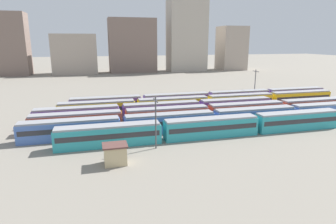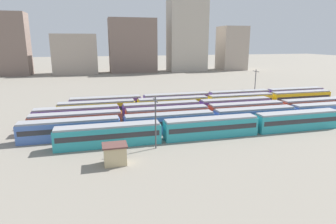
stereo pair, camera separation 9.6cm
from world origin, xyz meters
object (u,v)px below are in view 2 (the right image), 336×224
Objects in this scene: train_track_1 at (255,116)px; train_track_3 at (162,110)px; signal_hut at (115,154)px; catenary_pole_0 at (156,120)px; train_track_0 at (211,127)px; train_track_5 at (209,99)px; catenary_pole_1 at (255,83)px; train_track_2 at (246,110)px; train_track_4 at (208,103)px.

train_track_3 is (-18.13, 10.40, -0.00)m from train_track_1.
catenary_pole_0 is at bearing 33.37° from signal_hut.
train_track_5 is at bearing 68.52° from train_track_0.
train_track_5 is (16.11, 10.40, 0.00)m from train_track_3.
train_track_2 is at bearing -125.54° from catenary_pole_1.
train_track_1 is at bearing -29.84° from train_track_3.
catenary_pole_0 is at bearing -163.79° from train_track_0.
train_track_1 is 20.90m from train_track_5.
train_track_0 is 22.24m from train_track_4.
signal_hut is (-44.80, -36.91, -3.70)m from catenary_pole_1.
train_track_1 is 16.20m from train_track_4.
train_track_4 is 20.75× the size of signal_hut.
train_track_2 is 11.64m from train_track_4.
train_track_4 is (13.75, 5.20, 0.00)m from train_track_3.
train_track_2 is 10.54× the size of catenary_pole_0.
signal_hut is (-18.45, -7.99, -0.35)m from train_track_0.
train_track_1 is at bearing -99.39° from train_track_2.
train_track_3 is at bearing 73.89° from catenary_pole_0.
train_track_4 is at bearing -114.36° from train_track_5.
catenary_pole_1 reaches higher than train_track_4.
catenary_pole_1 reaches higher than catenary_pole_0.
train_track_3 is 6.28× the size of catenary_pole_0.
train_track_5 is at bearing 65.64° from train_track_4.
train_track_2 is 1.68× the size of train_track_3.
train_track_2 is 9.93× the size of catenary_pole_1.
train_track_0 is 6.28× the size of catenary_pole_0.
train_track_3 is 0.75× the size of train_track_5.
train_track_2 is at bearing -15.32° from train_track_3.
train_track_3 is 35.03m from catenary_pole_1.
catenary_pole_0 reaches higher than train_track_5.
train_track_5 is at bearing -169.71° from catenary_pole_1.
train_track_4 is at bearing 47.55° from signal_hut.
train_track_5 is 7.92× the size of catenary_pole_1.
train_track_5 is at bearing 53.64° from catenary_pole_0.
train_track_0 is 5.92× the size of catenary_pole_1.
catenary_pole_1 is at bearing 23.75° from train_track_4.
train_track_1 is 27.80m from catenary_pole_1.
train_track_4 is at bearing -156.25° from catenary_pole_1.
signal_hut is at bearing -130.17° from train_track_5.
train_track_4 is 7.92× the size of catenary_pole_1.
catenary_pole_1 is (37.67, 32.22, 0.28)m from catenary_pole_0.
train_track_0 and train_track_1 have the same top height.
train_track_1 and train_track_5 have the same top height.
catenary_pole_0 is (-5.46, -18.89, 3.07)m from train_track_3.
catenary_pole_1 is (14.09, 23.72, 3.35)m from train_track_1.
train_track_4 is (-5.23, 10.40, 0.00)m from train_track_2.
train_track_2 and train_track_5 have the same top height.
train_track_5 is (2.35, 5.20, 0.00)m from train_track_4.
train_track_1 and train_track_4 have the same top height.
signal_hut is (-12.58, -23.59, -0.35)m from train_track_3.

